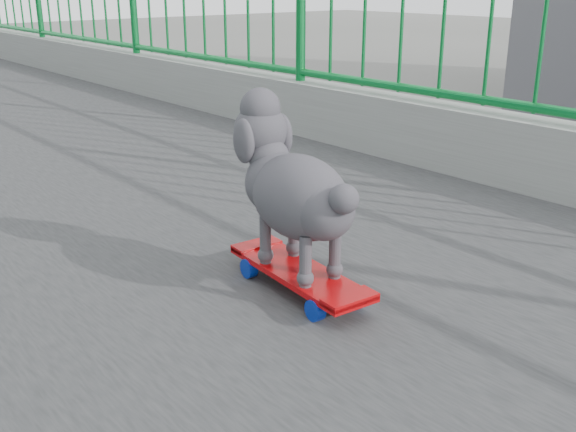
# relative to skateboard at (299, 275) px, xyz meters

# --- Properties ---
(railing) EXTENTS (3.00, 24.00, 1.42)m
(railing) POSITION_rel_skateboard_xyz_m (0.03, 1.65, 0.16)
(railing) COLOR gray
(railing) RESTS_ON footbridge
(skateboard) EXTENTS (0.20, 0.53, 0.07)m
(skateboard) POSITION_rel_skateboard_xyz_m (0.00, 0.00, 0.00)
(skateboard) COLOR #C3060A
(skateboard) RESTS_ON footbridge
(poodle) EXTENTS (0.26, 0.54, 0.45)m
(poodle) POSITION_rel_skateboard_xyz_m (0.00, 0.03, 0.26)
(poodle) COLOR #2D2A2F
(poodle) RESTS_ON skateboard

